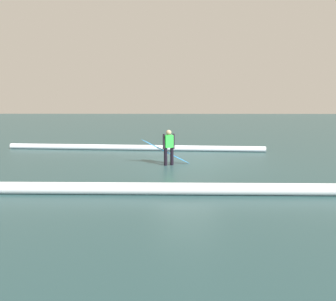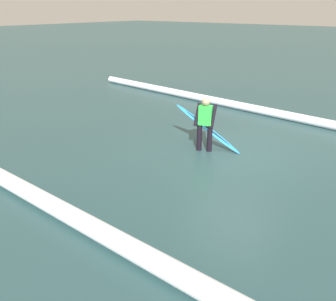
{
  "view_description": "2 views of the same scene",
  "coord_description": "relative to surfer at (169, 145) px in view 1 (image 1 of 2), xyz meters",
  "views": [
    {
      "loc": [
        0.51,
        13.88,
        2.51
      ],
      "look_at": [
        0.75,
        2.1,
        0.84
      ],
      "focal_mm": 35.17,
      "sensor_mm": 36.0,
      "label": 1
    },
    {
      "loc": [
        -4.14,
        8.15,
        3.63
      ],
      "look_at": [
        0.24,
        2.72,
        0.81
      ],
      "focal_mm": 38.27,
      "sensor_mm": 36.0,
      "label": 2
    }
  ],
  "objects": [
    {
      "name": "surfer",
      "position": [
        0.0,
        0.0,
        0.0
      ],
      "size": [
        0.49,
        0.42,
        1.46
      ],
      "rotation": [
        0.0,
        0.0,
        3.53
      ],
      "color": "black",
      "rests_on": "ground_plane"
    },
    {
      "name": "surfboard",
      "position": [
        0.14,
        -0.33,
        -0.3
      ],
      "size": [
        2.07,
        0.39,
        1.08
      ],
      "color": "#268CE5",
      "rests_on": "ground_plane"
    },
    {
      "name": "wave_crest_midground",
      "position": [
        0.48,
        4.44,
        -0.65
      ],
      "size": [
        22.22,
        0.36,
        0.34
      ],
      "primitive_type": "cylinder",
      "rotation": [
        0.0,
        1.57,
        -0.0
      ],
      "color": "white",
      "rests_on": "ground_plane"
    },
    {
      "name": "wave_crest_foreground",
      "position": [
        1.99,
        -4.35,
        -0.67
      ],
      "size": [
        14.04,
        1.36,
        0.3
      ],
      "primitive_type": "cylinder",
      "rotation": [
        0.0,
        1.57,
        -0.08
      ],
      "color": "white",
      "rests_on": "ground_plane"
    },
    {
      "name": "ground_plane",
      "position": [
        -0.76,
        -0.53,
        -0.82
      ],
      "size": [
        139.15,
        139.15,
        0.0
      ],
      "primitive_type": "plane",
      "color": "#254346"
    }
  ]
}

